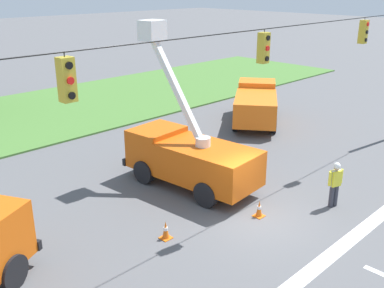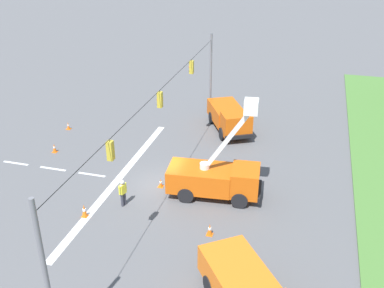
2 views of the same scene
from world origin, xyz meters
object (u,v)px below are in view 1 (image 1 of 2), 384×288
Objects in this scene: utility_truck_support_far at (256,103)px; traffic_cone_foreground_left at (166,230)px; traffic_cone_lane_edge_a at (259,209)px; traffic_cone_foreground_right at (239,150)px; road_worker at (335,182)px; utility_truck_bucket_lift at (189,154)px.

utility_truck_support_far reaches higher than traffic_cone_foreground_left.
utility_truck_support_far is at bearing 38.35° from traffic_cone_lane_edge_a.
traffic_cone_lane_edge_a is at bearing -133.36° from traffic_cone_foreground_right.
traffic_cone_foreground_right is (-5.06, -2.93, -0.84)m from utility_truck_support_far.
traffic_cone_foreground_right reaches higher than traffic_cone_lane_edge_a.
road_worker is at bearing -126.73° from utility_truck_support_far.
utility_truck_bucket_lift is 9.68m from utility_truck_support_far.
utility_truck_support_far is 9.90× the size of traffic_cone_foreground_left.
road_worker is at bearing -29.40° from traffic_cone_lane_edge_a.
traffic_cone_foreground_right is at bearing 76.29° from road_worker.
utility_truck_support_far is 5.91m from traffic_cone_foreground_right.
traffic_cone_foreground_right is at bearing 46.64° from traffic_cone_lane_edge_a.
traffic_cone_foreground_left is 1.02× the size of traffic_cone_lane_edge_a.
utility_truck_bucket_lift reaches higher than traffic_cone_lane_edge_a.
road_worker is at bearing -103.71° from traffic_cone_foreground_right.
traffic_cone_lane_edge_a is at bearing -141.65° from utility_truck_support_far.
traffic_cone_lane_edge_a is (3.37, -1.26, -0.01)m from traffic_cone_foreground_left.
road_worker reaches higher than traffic_cone_foreground_right.
traffic_cone_foreground_left is 3.60m from traffic_cone_lane_edge_a.
utility_truck_bucket_lift is at bearing -158.68° from utility_truck_support_far.
utility_truck_support_far is (9.01, 3.52, -0.18)m from utility_truck_bucket_lift.
utility_truck_bucket_lift is 10.48× the size of traffic_cone_foreground_left.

